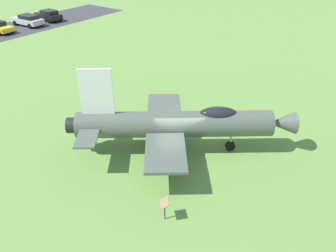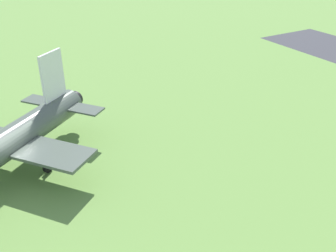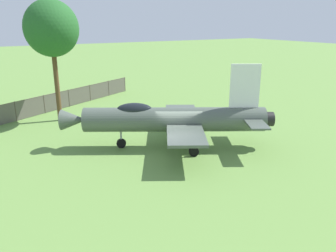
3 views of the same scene
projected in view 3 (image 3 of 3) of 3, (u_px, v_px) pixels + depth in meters
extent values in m
plane|color=#668E42|center=(174.00, 147.00, 21.47)|extent=(200.00, 200.00, 0.00)
cylinder|color=#4C564C|center=(174.00, 119.00, 20.91)|extent=(6.79, 10.55, 1.52)
cone|color=#4C564C|center=(74.00, 120.00, 20.82)|extent=(1.90, 2.03, 1.29)
cylinder|color=black|center=(268.00, 119.00, 21.00)|extent=(1.09, 0.97, 0.91)
ellipsoid|color=black|center=(134.00, 110.00, 20.68)|extent=(1.86, 2.36, 0.84)
cube|color=white|center=(245.00, 86.00, 20.34)|extent=(1.00, 1.64, 2.67)
cube|color=#4C564C|center=(186.00, 136.00, 18.58)|extent=(4.09, 3.55, 0.16)
cube|color=#4C564C|center=(181.00, 112.00, 23.38)|extent=(4.09, 3.55, 0.16)
cube|color=#4C564C|center=(257.00, 125.00, 19.35)|extent=(2.11, 1.84, 0.10)
cube|color=#4C564C|center=(244.00, 110.00, 22.51)|extent=(2.11, 1.84, 0.10)
cylinder|color=#A5A8AD|center=(121.00, 133.00, 21.12)|extent=(0.12, 0.12, 1.41)
cylinder|color=black|center=(121.00, 143.00, 21.33)|extent=(0.45, 0.61, 0.60)
cylinder|color=#A5A8AD|center=(194.00, 140.00, 19.80)|extent=(0.12, 0.12, 1.41)
cylinder|color=black|center=(194.00, 151.00, 20.01)|extent=(0.45, 0.61, 0.60)
cylinder|color=#A5A8AD|center=(190.00, 126.00, 22.58)|extent=(0.12, 0.12, 1.41)
cylinder|color=black|center=(190.00, 135.00, 22.79)|extent=(0.45, 0.61, 0.60)
cylinder|color=brown|center=(57.00, 84.00, 26.40)|extent=(0.36, 0.36, 5.90)
ellipsoid|color=#235B26|center=(51.00, 28.00, 25.12)|extent=(4.70, 4.02, 4.23)
cylinder|color=#4C4238|center=(125.00, 84.00, 38.25)|extent=(0.08, 0.08, 1.61)
cylinder|color=#4C4238|center=(109.00, 88.00, 35.97)|extent=(0.08, 0.08, 1.61)
cylinder|color=#4C4238|center=(90.00, 93.00, 33.70)|extent=(0.08, 0.08, 1.61)
cylinder|color=#4C4238|center=(69.00, 98.00, 31.42)|extent=(0.08, 0.08, 1.61)
cylinder|color=#4C4238|center=(44.00, 104.00, 29.14)|extent=(0.08, 0.08, 1.61)
cylinder|color=#4C4238|center=(16.00, 111.00, 26.87)|extent=(0.08, 0.08, 1.61)
cylinder|color=#4C4238|center=(14.00, 102.00, 26.64)|extent=(13.44, 24.58, 0.05)
cube|color=#59544C|center=(16.00, 111.00, 26.87)|extent=(13.41, 24.57, 1.55)
cylinder|color=#333333|center=(180.00, 117.00, 26.57)|extent=(0.06, 0.06, 0.90)
cube|color=olive|center=(180.00, 110.00, 26.40)|extent=(0.70, 0.58, 0.25)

